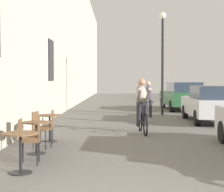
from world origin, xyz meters
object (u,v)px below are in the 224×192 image
at_px(pedestrian_far, 140,95).
at_px(cafe_chair_far_toward_street, 49,125).
at_px(cafe_table_mid, 36,131).
at_px(street_lamp, 163,50).
at_px(cafe_table_far, 50,122).
at_px(cyclist_on_bicycle, 142,107).
at_px(parked_car_second, 211,103).
at_px(pedestrian_near, 141,100).
at_px(cafe_chair_near_toward_street, 26,138).
at_px(cafe_table_near, 20,144).
at_px(cafe_chair_mid_toward_street, 39,127).
at_px(parked_car_third, 182,96).
at_px(cafe_chair_mid_toward_wall, 34,135).
at_px(pedestrian_mid, 148,97).

bearing_deg(pedestrian_far, cafe_chair_far_toward_street, -108.19).
xyz_separation_m(cafe_table_mid, street_lamp, (4.01, 9.20, 2.59)).
distance_m(cafe_table_mid, cafe_table_far, 1.70).
height_order(cafe_table_far, cyclist_on_bicycle, cyclist_on_bicycle).
xyz_separation_m(cafe_table_far, pedestrian_far, (3.00, 8.33, 0.40)).
xyz_separation_m(cafe_chair_far_toward_street, parked_car_second, (5.49, 5.16, 0.23)).
bearing_deg(parked_car_second, pedestrian_near, -173.36).
distance_m(cafe_chair_near_toward_street, cyclist_on_bicycle, 5.09).
height_order(cafe_table_mid, cafe_table_far, same).
bearing_deg(cafe_table_mid, parked_car_second, 48.59).
height_order(cafe_table_near, cafe_chair_mid_toward_street, cafe_chair_mid_toward_street).
height_order(cafe_chair_mid_toward_street, parked_car_third, parked_car_third).
distance_m(cafe_chair_near_toward_street, parked_car_third, 14.39).
bearing_deg(parked_car_second, cafe_table_far, -140.45).
height_order(cafe_table_mid, parked_car_third, parked_car_third).
bearing_deg(parked_car_second, cafe_table_mid, -131.41).
bearing_deg(cyclist_on_bicycle, cafe_chair_mid_toward_wall, -122.99).
bearing_deg(pedestrian_far, cafe_chair_mid_toward_street, -108.05).
xyz_separation_m(cafe_chair_mid_toward_street, parked_car_second, (5.62, 5.64, 0.23)).
bearing_deg(parked_car_third, cafe_chair_mid_toward_street, -115.74).
distance_m(cafe_chair_near_toward_street, street_lamp, 11.28).
bearing_deg(cafe_table_mid, cafe_chair_mid_toward_wall, -82.42).
bearing_deg(cafe_table_near, street_lamp, 70.27).
height_order(cafe_chair_mid_toward_wall, pedestrian_mid, pedestrian_mid).
distance_m(pedestrian_near, pedestrian_far, 4.07).
distance_m(cafe_table_mid, pedestrian_far, 10.46).
height_order(cafe_table_mid, pedestrian_mid, pedestrian_mid).
bearing_deg(cyclist_on_bicycle, pedestrian_near, 87.07).
height_order(cafe_chair_mid_toward_street, cafe_chair_far_toward_street, same).
bearing_deg(cafe_table_near, parked_car_second, 55.67).
height_order(cyclist_on_bicycle, pedestrian_near, cyclist_on_bicycle).
bearing_deg(cafe_chair_near_toward_street, cafe_chair_far_toward_street, 88.97).
relative_size(cafe_chair_near_toward_street, parked_car_second, 0.22).
relative_size(cafe_chair_mid_toward_street, parked_car_second, 0.22).
bearing_deg(parked_car_second, cafe_table_near, -124.33).
bearing_deg(cafe_chair_mid_toward_wall, cafe_table_near, -88.96).
relative_size(cafe_chair_mid_toward_wall, parked_car_second, 0.22).
relative_size(cafe_table_mid, cafe_chair_mid_toward_wall, 0.81).
bearing_deg(cafe_chair_near_toward_street, cyclist_on_bicycle, 59.33).
xyz_separation_m(cyclist_on_bicycle, parked_car_second, (2.94, 2.95, -0.06)).
height_order(cafe_chair_near_toward_street, cafe_chair_mid_toward_wall, same).
bearing_deg(cafe_chair_near_toward_street, cafe_table_near, -83.54).
height_order(cafe_table_mid, street_lamp, street_lamp).
xyz_separation_m(pedestrian_far, parked_car_third, (2.54, 2.24, -0.10)).
relative_size(cafe_table_mid, parked_car_second, 0.17).
bearing_deg(cafe_chair_mid_toward_street, pedestrian_near, 62.04).
xyz_separation_m(cafe_table_mid, parked_car_second, (5.55, 6.29, 0.23)).
bearing_deg(cafe_chair_mid_toward_street, cafe_chair_far_toward_street, 74.54).
relative_size(cafe_chair_near_toward_street, cyclist_on_bicycle, 0.51).
relative_size(cafe_table_near, cyclist_on_bicycle, 0.41).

